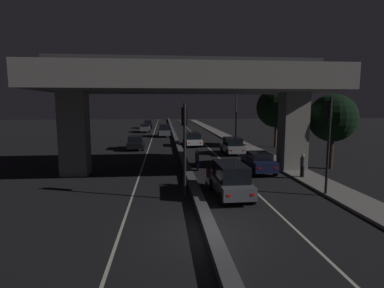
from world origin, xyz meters
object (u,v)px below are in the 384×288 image
Objects in this scene: car_dark_blue_second at (258,162)px; traffic_light_left_of_median at (184,135)px; car_black_fourth_oncoming at (148,124)px; traffic_light_right_of_median at (328,129)px; street_lamp at (234,107)px; motorcycle_blue_filtering_mid at (197,161)px; car_grey_lead at (231,179)px; pedestrian_on_sidewalk at (303,165)px; car_white_fourth at (192,139)px; car_grey_second_oncoming at (164,130)px; car_silver_third at (233,146)px; car_black_lead_oncoming at (136,142)px; car_grey_third_oncoming at (145,128)px; motorcycle_white_filtering_near at (209,178)px.

traffic_light_left_of_median is at bearing 135.62° from car_dark_blue_second.
traffic_light_right_of_median is at bearing 11.15° from car_black_fourth_oncoming.
motorcycle_blue_filtering_mid is (-6.29, -14.53, -4.09)m from street_lamp.
street_lamp is 22.84m from car_grey_lead.
motorcycle_blue_filtering_mid is (-6.31, 7.62, -3.05)m from traffic_light_right_of_median.
car_grey_lead reaches higher than pedestrian_on_sidewalk.
car_grey_second_oncoming reaches higher than car_white_fourth.
car_silver_third is at bearing -14.65° from car_grey_lead.
street_lamp is (7.81, 22.15, 1.26)m from traffic_light_left_of_median.
car_black_lead_oncoming reaches higher than car_dark_blue_second.
car_grey_third_oncoming is (-3.54, 8.59, -0.26)m from car_grey_second_oncoming.
car_black_fourth_oncoming is (-0.18, 31.96, 0.15)m from car_black_lead_oncoming.
car_dark_blue_second is (5.98, 6.05, -2.67)m from traffic_light_left_of_median.
car_dark_blue_second is (-1.86, 6.05, -2.90)m from traffic_light_right_of_median.
car_black_fourth_oncoming is (-12.27, 28.71, -3.77)m from street_lamp.
street_lamp is 18.80m from pedestrian_on_sidewalk.
car_dark_blue_second is 2.67× the size of pedestrian_on_sidewalk.
street_lamp is at bearing 20.71° from car_black_fourth_oncoming.
traffic_light_right_of_median is 10.36m from motorcycle_blue_filtering_mid.
car_grey_second_oncoming is (-6.97, 18.08, 0.17)m from car_silver_third.
traffic_light_left_of_median is 2.61× the size of motorcycle_blue_filtering_mid.
car_dark_blue_second is at bearing 178.89° from car_silver_third.
car_dark_blue_second is (3.45, 5.81, -0.19)m from car_grey_lead.
car_dark_blue_second is 0.95× the size of car_white_fourth.
car_dark_blue_second is 4.73m from motorcycle_blue_filtering_mid.
car_grey_second_oncoming is 18.56m from car_black_fourth_oncoming.
car_grey_lead is 41.57m from car_grey_third_oncoming.
motorcycle_white_filtering_near is (6.07, -48.78, -0.36)m from car_black_fourth_oncoming.
car_dark_blue_second is 15.40m from car_white_fourth.
street_lamp is 4.12× the size of motorcycle_white_filtering_near.
traffic_light_left_of_median is at bearing 179.97° from traffic_light_right_of_median.
traffic_light_right_of_median is 1.23× the size of car_white_fourth.
pedestrian_on_sidewalk is (5.78, 3.50, -0.06)m from car_grey_lead.
car_grey_lead is 14.71m from car_silver_third.
car_silver_third is 0.90× the size of car_white_fourth.
motorcycle_blue_filtering_mid is (1.52, 7.62, -2.83)m from traffic_light_left_of_median.
pedestrian_on_sidewalk is (9.31, -28.88, -0.12)m from car_grey_second_oncoming.
car_dark_blue_second is at bearing -31.80° from car_grey_lead.
car_grey_third_oncoming is at bearing 122.95° from street_lamp.
car_grey_second_oncoming is 30.34m from pedestrian_on_sidewalk.
car_black_lead_oncoming is at bearing 38.89° from car_dark_blue_second.
traffic_light_right_of_median reaches higher than traffic_light_left_of_median.
car_grey_second_oncoming reaches higher than motorcycle_white_filtering_near.
traffic_light_right_of_median is at bearing -0.03° from traffic_light_left_of_median.
car_silver_third is at bearing 0.31° from car_dark_blue_second.
car_silver_third is (-1.86, 14.55, -2.82)m from traffic_light_right_of_median.
traffic_light_left_of_median is at bearing 139.31° from motorcycle_white_filtering_near.
car_white_fourth is at bearing -0.89° from car_grey_lead.
motorcycle_white_filtering_near is at bearing 17.74° from car_black_lead_oncoming.
car_grey_second_oncoming is 0.92× the size of car_black_fourth_oncoming.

